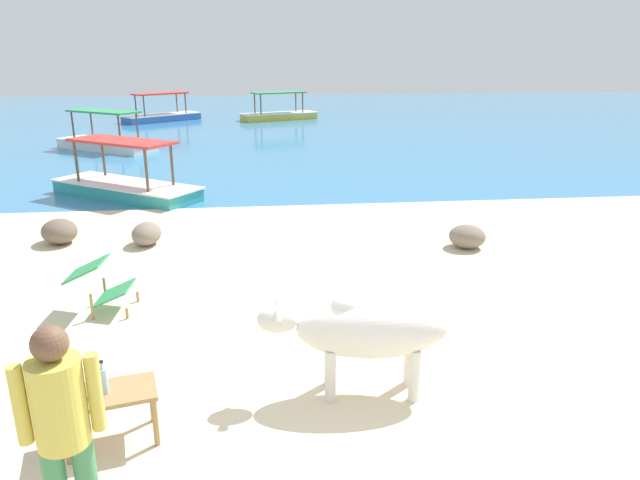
% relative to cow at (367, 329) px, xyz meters
% --- Properties ---
extents(sand_beach, '(18.00, 14.00, 0.04)m').
position_rel_cow_xyz_m(sand_beach, '(-0.14, 0.22, -0.69)').
color(sand_beach, beige).
rests_on(sand_beach, ground).
extents(water_surface, '(60.00, 36.00, 0.03)m').
position_rel_cow_xyz_m(water_surface, '(-0.14, 22.22, -0.71)').
color(water_surface, teal).
rests_on(water_surface, ground).
extents(cow, '(1.81, 0.66, 1.01)m').
position_rel_cow_xyz_m(cow, '(0.00, 0.00, 0.00)').
color(cow, silver).
rests_on(cow, sand_beach).
extents(low_bench_table, '(0.84, 0.61, 0.47)m').
position_rel_cow_xyz_m(low_bench_table, '(-2.25, -0.51, -0.28)').
color(low_bench_table, '#A37A4C').
rests_on(low_bench_table, sand_beach).
extents(bottle, '(0.07, 0.07, 0.30)m').
position_rel_cow_xyz_m(bottle, '(-2.27, -0.52, -0.08)').
color(bottle, '#A3C6D1').
rests_on(bottle, low_bench_table).
extents(deck_chair_far, '(0.80, 0.59, 0.68)m').
position_rel_cow_xyz_m(deck_chair_far, '(-2.96, 2.20, -0.28)').
color(deck_chair_far, '#A37A4C').
rests_on(deck_chair_far, sand_beach).
extents(person_standing, '(0.50, 0.32, 1.62)m').
position_rel_cow_xyz_m(person_standing, '(-2.22, -1.63, 0.28)').
color(person_standing, '#428956').
rests_on(person_standing, sand_beach).
extents(shore_rock_large, '(0.83, 0.89, 0.41)m').
position_rel_cow_xyz_m(shore_rock_large, '(-4.36, 5.12, -0.46)').
color(shore_rock_large, '#6B5B4C').
rests_on(shore_rock_large, sand_beach).
extents(shore_rock_medium, '(0.73, 0.71, 0.39)m').
position_rel_cow_xyz_m(shore_rock_medium, '(2.48, 4.12, -0.48)').
color(shore_rock_medium, gray).
rests_on(shore_rock_medium, sand_beach).
extents(shore_rock_small, '(0.52, 0.69, 0.38)m').
position_rel_cow_xyz_m(shore_rock_small, '(-2.87, 4.87, -0.48)').
color(shore_rock_small, gray).
rests_on(shore_rock_small, sand_beach).
extents(boat_yellow, '(3.84, 2.41, 1.29)m').
position_rel_cow_xyz_m(boat_yellow, '(0.18, 23.80, -0.42)').
color(boat_yellow, gold).
rests_on(boat_yellow, water_surface).
extents(boat_white, '(3.67, 3.06, 1.29)m').
position_rel_cow_xyz_m(boat_white, '(-5.93, 15.40, -0.42)').
color(boat_white, white).
rests_on(boat_white, water_surface).
extents(boat_blue, '(3.59, 3.19, 1.29)m').
position_rel_cow_xyz_m(boat_blue, '(-5.32, 23.74, -0.42)').
color(boat_blue, '#3866B7').
rests_on(boat_blue, water_surface).
extents(boat_teal, '(3.66, 3.07, 1.29)m').
position_rel_cow_xyz_m(boat_teal, '(-3.93, 8.52, -0.42)').
color(boat_teal, teal).
rests_on(boat_teal, water_surface).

